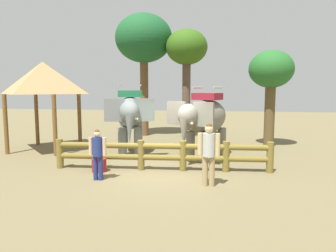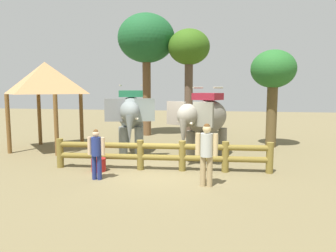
{
  "view_description": "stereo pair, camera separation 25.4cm",
  "coord_description": "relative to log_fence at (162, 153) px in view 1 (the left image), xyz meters",
  "views": [
    {
      "loc": [
        1.91,
        -10.57,
        2.83
      ],
      "look_at": [
        0.0,
        1.34,
        1.4
      ],
      "focal_mm": 33.69,
      "sensor_mm": 36.0,
      "label": 1
    },
    {
      "loc": [
        2.16,
        -10.52,
        2.83
      ],
      "look_at": [
        0.0,
        1.34,
        1.4
      ],
      "focal_mm": 33.69,
      "sensor_mm": 36.0,
      "label": 2
    }
  ],
  "objects": [
    {
      "name": "tree_far_left",
      "position": [
        0.06,
        7.62,
        4.34
      ],
      "size": [
        2.36,
        2.36,
        6.19
      ],
      "color": "brown",
      "rests_on": "ground"
    },
    {
      "name": "thatched_shelter",
      "position": [
        -5.99,
        2.78,
        2.67
      ],
      "size": [
        3.16,
        3.16,
        4.04
      ],
      "color": "brown",
      "rests_on": "ground"
    },
    {
      "name": "feed_bucket",
      "position": [
        -2.1,
        -0.52,
        -0.38
      ],
      "size": [
        0.5,
        0.5,
        0.45
      ],
      "color": "maroon",
      "rests_on": "ground"
    },
    {
      "name": "tourist_woman_in_black",
      "position": [
        -1.75,
        -1.48,
        0.32
      ],
      "size": [
        0.56,
        0.31,
        1.59
      ],
      "color": "navy",
      "rests_on": "ground"
    },
    {
      "name": "log_fence",
      "position": [
        0.0,
        0.0,
        0.0
      ],
      "size": [
        7.57,
        0.77,
        1.05
      ],
      "color": "brown",
      "rests_on": "ground"
    },
    {
      "name": "tree_back_center",
      "position": [
        4.38,
        5.34,
        2.98
      ],
      "size": [
        2.13,
        2.13,
        4.67
      ],
      "color": "brown",
      "rests_on": "ground"
    },
    {
      "name": "elephant_center",
      "position": [
        1.37,
        2.06,
        1.03
      ],
      "size": [
        2.57,
        3.44,
        2.91
      ],
      "color": "slate",
      "rests_on": "ground"
    },
    {
      "name": "tree_far_right",
      "position": [
        -2.53,
        8.07,
        5.09
      ],
      "size": [
        3.38,
        3.38,
        7.24
      ],
      "color": "brown",
      "rests_on": "ground"
    },
    {
      "name": "elephant_near_left",
      "position": [
        -1.93,
        2.83,
        1.09
      ],
      "size": [
        2.3,
        3.6,
        3.01
      ],
      "color": "slate",
      "rests_on": "ground"
    },
    {
      "name": "ground_plane",
      "position": [
        -0.0,
        -0.01,
        -0.6
      ],
      "size": [
        60.0,
        60.0,
        0.0
      ],
      "primitive_type": "plane",
      "color": "brown"
    },
    {
      "name": "tourist_man_in_blue",
      "position": [
        1.66,
        -1.55,
        0.46
      ],
      "size": [
        0.65,
        0.39,
        1.84
      ],
      "color": "tan",
      "rests_on": "ground"
    }
  ]
}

